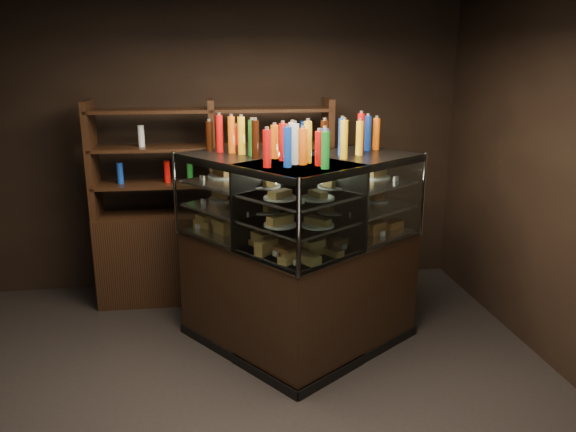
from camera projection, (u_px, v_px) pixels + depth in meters
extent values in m
plane|color=black|center=(239.00, 415.00, 3.85)|extent=(5.00, 5.00, 0.00)
cube|color=black|center=(222.00, 145.00, 5.83)|extent=(5.00, 0.02, 3.00)
cube|color=black|center=(330.00, 296.00, 4.63)|extent=(1.60, 1.44, 0.95)
cube|color=black|center=(329.00, 343.00, 4.75)|extent=(1.65, 1.48, 0.08)
cube|color=black|center=(333.00, 162.00, 4.33)|extent=(1.60, 1.44, 0.06)
cube|color=silver|center=(331.00, 240.00, 4.50)|extent=(1.52, 1.35, 0.02)
cube|color=silver|center=(331.00, 213.00, 4.44)|extent=(1.52, 1.35, 0.02)
cube|color=silver|center=(332.00, 188.00, 4.39)|extent=(1.52, 1.35, 0.02)
cube|color=white|center=(369.00, 210.00, 4.15)|extent=(1.19, 0.85, 0.67)
cylinder|color=silver|center=(423.00, 194.00, 4.64)|extent=(0.03, 0.03, 0.69)
cylinder|color=silver|center=(299.00, 229.00, 3.68)|extent=(0.03, 0.03, 0.69)
cube|color=black|center=(267.00, 295.00, 4.64)|extent=(1.44, 1.60, 0.95)
cube|color=black|center=(267.00, 343.00, 4.76)|extent=(1.49, 1.65, 0.08)
cube|color=black|center=(265.00, 162.00, 4.34)|extent=(1.44, 1.60, 0.06)
cube|color=silver|center=(266.00, 240.00, 4.51)|extent=(1.36, 1.52, 0.02)
cube|color=silver|center=(266.00, 213.00, 4.45)|extent=(1.36, 1.52, 0.02)
cube|color=silver|center=(266.00, 188.00, 4.40)|extent=(1.36, 1.52, 0.02)
cube|color=white|center=(229.00, 209.00, 4.17)|extent=(0.86, 1.18, 0.67)
cylinder|color=silver|center=(299.00, 229.00, 3.68)|extent=(0.03, 0.03, 0.69)
cylinder|color=silver|center=(175.00, 193.00, 4.68)|extent=(0.03, 0.03, 0.69)
cube|color=gold|center=(278.00, 254.00, 4.06)|extent=(0.20, 0.18, 0.06)
cube|color=gold|center=(302.00, 247.00, 4.22)|extent=(0.20, 0.18, 0.06)
cube|color=gold|center=(324.00, 240.00, 4.38)|extent=(0.20, 0.18, 0.06)
cube|color=gold|center=(344.00, 233.00, 4.55)|extent=(0.20, 0.18, 0.06)
cube|color=gold|center=(363.00, 227.00, 4.71)|extent=(0.20, 0.18, 0.06)
cube|color=gold|center=(381.00, 222.00, 4.87)|extent=(0.20, 0.18, 0.06)
cylinder|color=white|center=(280.00, 225.00, 4.07)|extent=(0.24, 0.24, 0.02)
cube|color=gold|center=(280.00, 220.00, 4.06)|extent=(0.19, 0.17, 0.05)
cylinder|color=white|center=(331.00, 211.00, 4.44)|extent=(0.24, 0.24, 0.02)
cube|color=gold|center=(332.00, 207.00, 4.43)|extent=(0.19, 0.17, 0.05)
cylinder|color=white|center=(375.00, 200.00, 4.80)|extent=(0.24, 0.24, 0.02)
cube|color=gold|center=(375.00, 196.00, 4.79)|extent=(0.19, 0.17, 0.05)
cylinder|color=white|center=(280.00, 198.00, 4.02)|extent=(0.24, 0.24, 0.02)
cube|color=gold|center=(280.00, 193.00, 4.01)|extent=(0.19, 0.17, 0.05)
cylinder|color=white|center=(332.00, 186.00, 4.38)|extent=(0.24, 0.24, 0.02)
cube|color=gold|center=(332.00, 182.00, 4.37)|extent=(0.19, 0.17, 0.05)
cylinder|color=white|center=(376.00, 177.00, 4.75)|extent=(0.24, 0.24, 0.02)
cube|color=gold|center=(376.00, 173.00, 4.74)|extent=(0.19, 0.17, 0.05)
cube|color=gold|center=(216.00, 221.00, 4.90)|extent=(0.18, 0.20, 0.06)
cube|color=gold|center=(234.00, 227.00, 4.73)|extent=(0.18, 0.20, 0.06)
cube|color=gold|center=(253.00, 233.00, 4.56)|extent=(0.18, 0.20, 0.06)
cube|color=gold|center=(273.00, 239.00, 4.39)|extent=(0.18, 0.20, 0.06)
cube|color=gold|center=(295.00, 247.00, 4.22)|extent=(0.18, 0.20, 0.06)
cube|color=gold|center=(319.00, 254.00, 4.05)|extent=(0.18, 0.20, 0.06)
cylinder|color=white|center=(223.00, 199.00, 4.83)|extent=(0.24, 0.24, 0.02)
cube|color=gold|center=(223.00, 195.00, 4.82)|extent=(0.17, 0.19, 0.05)
cylinder|color=white|center=(266.00, 211.00, 4.45)|extent=(0.24, 0.24, 0.02)
cube|color=gold|center=(266.00, 207.00, 4.44)|extent=(0.17, 0.19, 0.05)
cylinder|color=white|center=(317.00, 225.00, 4.06)|extent=(0.24, 0.24, 0.02)
cube|color=gold|center=(317.00, 220.00, 4.06)|extent=(0.17, 0.19, 0.05)
cylinder|color=white|center=(222.00, 176.00, 4.77)|extent=(0.24, 0.24, 0.02)
cube|color=gold|center=(222.00, 172.00, 4.76)|extent=(0.17, 0.19, 0.05)
cylinder|color=white|center=(266.00, 186.00, 4.39)|extent=(0.24, 0.24, 0.02)
cube|color=gold|center=(266.00, 182.00, 4.38)|extent=(0.17, 0.19, 0.05)
cylinder|color=white|center=(317.00, 198.00, 4.01)|extent=(0.24, 0.24, 0.02)
cube|color=gold|center=(317.00, 193.00, 4.00)|extent=(0.17, 0.19, 0.05)
cylinder|color=#0F38B2|center=(274.00, 149.00, 3.88)|extent=(0.06, 0.06, 0.28)
cylinder|color=silver|center=(274.00, 127.00, 3.84)|extent=(0.03, 0.03, 0.02)
cylinder|color=silver|center=(286.00, 147.00, 3.96)|extent=(0.06, 0.06, 0.28)
cylinder|color=silver|center=(286.00, 126.00, 3.92)|extent=(0.03, 0.03, 0.02)
cylinder|color=#D8590A|center=(297.00, 146.00, 4.03)|extent=(0.06, 0.06, 0.28)
cylinder|color=silver|center=(297.00, 125.00, 3.99)|extent=(0.03, 0.03, 0.02)
cylinder|color=#147223|center=(308.00, 144.00, 4.10)|extent=(0.06, 0.06, 0.28)
cylinder|color=silver|center=(308.00, 123.00, 4.06)|extent=(0.03, 0.03, 0.02)
cylinder|color=black|center=(318.00, 143.00, 4.18)|extent=(0.06, 0.06, 0.28)
cylinder|color=silver|center=(318.00, 122.00, 4.14)|extent=(0.03, 0.03, 0.02)
cylinder|color=yellow|center=(328.00, 141.00, 4.25)|extent=(0.06, 0.06, 0.28)
cylinder|color=silver|center=(328.00, 121.00, 4.21)|extent=(0.03, 0.03, 0.02)
cylinder|color=#B20C0A|center=(338.00, 140.00, 4.32)|extent=(0.06, 0.06, 0.28)
cylinder|color=silver|center=(338.00, 120.00, 4.28)|extent=(0.03, 0.03, 0.02)
cylinder|color=#0F38B2|center=(347.00, 139.00, 4.40)|extent=(0.06, 0.06, 0.28)
cylinder|color=silver|center=(348.00, 119.00, 4.36)|extent=(0.03, 0.03, 0.02)
cylinder|color=silver|center=(356.00, 137.00, 4.47)|extent=(0.06, 0.06, 0.28)
cylinder|color=silver|center=(357.00, 118.00, 4.43)|extent=(0.03, 0.03, 0.02)
cylinder|color=#D8590A|center=(365.00, 136.00, 4.55)|extent=(0.06, 0.06, 0.28)
cylinder|color=silver|center=(366.00, 117.00, 4.51)|extent=(0.03, 0.03, 0.02)
cylinder|color=#147223|center=(373.00, 135.00, 4.62)|extent=(0.06, 0.06, 0.28)
cylinder|color=silver|center=(374.00, 116.00, 4.58)|extent=(0.03, 0.03, 0.02)
cylinder|color=black|center=(382.00, 134.00, 4.69)|extent=(0.06, 0.06, 0.28)
cylinder|color=silver|center=(382.00, 116.00, 4.65)|extent=(0.03, 0.03, 0.02)
cylinder|color=#0F38B2|center=(217.00, 133.00, 4.72)|extent=(0.06, 0.06, 0.28)
cylinder|color=silver|center=(216.00, 115.00, 4.68)|extent=(0.03, 0.03, 0.02)
cylinder|color=silver|center=(225.00, 134.00, 4.64)|extent=(0.06, 0.06, 0.28)
cylinder|color=silver|center=(224.00, 116.00, 4.60)|extent=(0.03, 0.03, 0.02)
cylinder|color=#D8590A|center=(233.00, 136.00, 4.57)|extent=(0.06, 0.06, 0.28)
cylinder|color=silver|center=(233.00, 117.00, 4.53)|extent=(0.03, 0.03, 0.02)
cylinder|color=#147223|center=(242.00, 137.00, 4.49)|extent=(0.06, 0.06, 0.28)
cylinder|color=silver|center=(242.00, 118.00, 4.45)|extent=(0.03, 0.03, 0.02)
cylinder|color=black|center=(251.00, 138.00, 4.41)|extent=(0.06, 0.06, 0.28)
cylinder|color=silver|center=(251.00, 119.00, 4.37)|extent=(0.03, 0.03, 0.02)
cylinder|color=yellow|center=(260.00, 140.00, 4.34)|extent=(0.06, 0.06, 0.28)
cylinder|color=silver|center=(260.00, 120.00, 4.30)|extent=(0.03, 0.03, 0.02)
cylinder|color=#B20C0A|center=(270.00, 141.00, 4.26)|extent=(0.06, 0.06, 0.28)
cylinder|color=silver|center=(270.00, 121.00, 4.22)|extent=(0.03, 0.03, 0.02)
cylinder|color=#0F38B2|center=(280.00, 143.00, 4.18)|extent=(0.06, 0.06, 0.28)
cylinder|color=silver|center=(280.00, 122.00, 4.14)|extent=(0.03, 0.03, 0.02)
cylinder|color=silver|center=(290.00, 144.00, 4.11)|extent=(0.06, 0.06, 0.28)
cylinder|color=silver|center=(290.00, 123.00, 4.07)|extent=(0.03, 0.03, 0.02)
cylinder|color=#D8590A|center=(301.00, 146.00, 4.03)|extent=(0.06, 0.06, 0.28)
cylinder|color=silver|center=(301.00, 125.00, 3.99)|extent=(0.03, 0.03, 0.02)
cylinder|color=#147223|center=(312.00, 147.00, 3.95)|extent=(0.06, 0.06, 0.28)
cylinder|color=silver|center=(313.00, 126.00, 3.91)|extent=(0.03, 0.03, 0.02)
cylinder|color=black|center=(324.00, 149.00, 3.88)|extent=(0.06, 0.06, 0.28)
cylinder|color=silver|center=(324.00, 127.00, 3.84)|extent=(0.03, 0.03, 0.02)
cylinder|color=black|center=(374.00, 326.00, 4.95)|extent=(0.24, 0.24, 0.18)
cone|color=#1F5A19|center=(376.00, 290.00, 4.86)|extent=(0.36, 0.36, 0.50)
cone|color=#1F5A19|center=(377.00, 273.00, 4.82)|extent=(0.28, 0.28, 0.35)
cube|color=black|center=(216.00, 255.00, 5.67)|extent=(2.32, 0.45, 0.90)
cube|color=black|center=(92.00, 160.00, 5.26)|extent=(0.06, 0.38, 1.10)
cube|color=black|center=(213.00, 157.00, 5.40)|extent=(0.06, 0.38, 1.10)
cube|color=black|center=(327.00, 155.00, 5.54)|extent=(0.06, 0.38, 1.10)
cube|color=black|center=(214.00, 183.00, 5.47)|extent=(2.27, 0.40, 0.03)
cube|color=black|center=(212.00, 147.00, 5.38)|extent=(2.27, 0.40, 0.03)
cube|color=black|center=(211.00, 110.00, 5.28)|extent=(2.27, 0.40, 0.03)
cylinder|color=#0F38B2|center=(120.00, 172.00, 5.33)|extent=(0.06, 0.06, 0.22)
cylinder|color=silver|center=(144.00, 172.00, 5.35)|extent=(0.06, 0.06, 0.22)
cylinder|color=#D8590A|center=(167.00, 171.00, 5.38)|extent=(0.06, 0.06, 0.22)
cylinder|color=#147223|center=(190.00, 171.00, 5.41)|extent=(0.06, 0.06, 0.22)
cylinder|color=black|center=(213.00, 170.00, 5.44)|extent=(0.06, 0.06, 0.22)
cylinder|color=yellow|center=(236.00, 170.00, 5.46)|extent=(0.06, 0.06, 0.22)
cylinder|color=#B20C0A|center=(258.00, 169.00, 5.49)|extent=(0.06, 0.06, 0.22)
cylinder|color=#0F38B2|center=(281.00, 169.00, 5.52)|extent=(0.06, 0.06, 0.22)
cylinder|color=silver|center=(303.00, 168.00, 5.55)|extent=(0.06, 0.06, 0.22)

